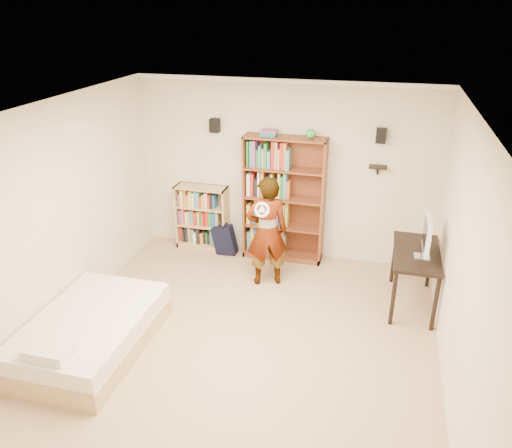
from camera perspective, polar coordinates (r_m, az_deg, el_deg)
The scene contains 14 objects.
ground at distance 6.00m, azimuth -1.95°, elevation -13.78°, with size 4.50×5.00×0.01m, color tan.
room_shell at distance 5.11m, azimuth -2.23°, elevation 2.01°, with size 4.52×5.02×2.71m.
crown_molding at distance 4.84m, azimuth -2.40°, elevation 12.02°, with size 4.50×5.00×0.06m.
speaker_left at distance 7.53m, azimuth -4.73°, elevation 11.15°, with size 0.14×0.12×0.20m, color black.
speaker_right at distance 7.12m, azimuth 14.12°, elevation 9.77°, with size 0.14×0.12×0.20m, color black.
wall_shelf at distance 7.25m, azimuth 13.76°, elevation 6.35°, with size 0.25×0.16×0.03m, color black.
tall_bookshelf at distance 7.49m, azimuth 3.20°, elevation 2.78°, with size 1.21×0.35×1.92m, color brown, non-canonical shape.
low_bookshelf at distance 8.02m, azimuth -6.16°, elevation 0.77°, with size 0.83×0.31×1.03m, color tan, non-canonical shape.
computer_desk at distance 6.83m, azimuth 17.51°, elevation -5.93°, with size 0.57×1.14×0.78m, color black, non-canonical shape.
imac at distance 6.41m, azimuth 18.72°, elevation -1.55°, with size 0.10×0.52×0.52m, color silver, non-canonical shape.
daybed at distance 6.11m, azimuth -18.41°, elevation -11.25°, with size 1.19×1.84×0.54m, color silver, non-canonical shape.
person at distance 6.83m, azimuth 1.26°, elevation -0.89°, with size 0.58×0.38×1.59m, color black.
wii_wheel at distance 6.39m, azimuth 0.68°, elevation 1.62°, with size 0.20×0.20×0.04m, color silver.
navy_bag at distance 7.89m, azimuth -3.60°, elevation -1.77°, with size 0.35×0.23×0.48m, color black, non-canonical shape.
Camera 1 is at (1.38, -4.52, 3.69)m, focal length 35.00 mm.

